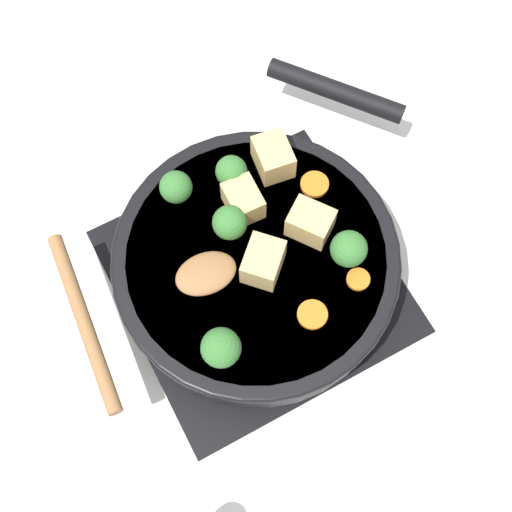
# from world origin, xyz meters

# --- Properties ---
(ground_plane) EXTENTS (2.40, 2.40, 0.00)m
(ground_plane) POSITION_xyz_m (0.00, 0.00, 0.00)
(ground_plane) COLOR silver
(front_burner_grate) EXTENTS (0.31, 0.31, 0.03)m
(front_burner_grate) POSITION_xyz_m (0.00, 0.00, 0.01)
(front_burner_grate) COLOR black
(front_burner_grate) RESTS_ON ground_plane
(skillet_pan) EXTENTS (0.42, 0.39, 0.06)m
(skillet_pan) POSITION_xyz_m (0.00, 0.00, 0.06)
(skillet_pan) COLOR black
(skillet_pan) RESTS_ON front_burner_grate
(wooden_spoon) EXTENTS (0.19, 0.21, 0.02)m
(wooden_spoon) POSITION_xyz_m (-0.13, 0.01, 0.09)
(wooden_spoon) COLOR olive
(wooden_spoon) RESTS_ON skillet_pan
(tofu_cube_center_large) EXTENTS (0.06, 0.06, 0.04)m
(tofu_cube_center_large) POSITION_xyz_m (0.07, 0.00, 0.10)
(tofu_cube_center_large) COLOR #DBB770
(tofu_cube_center_large) RESTS_ON skillet_pan
(tofu_cube_near_handle) EXTENTS (0.04, 0.05, 0.04)m
(tofu_cube_near_handle) POSITION_xyz_m (0.02, 0.06, 0.10)
(tofu_cube_near_handle) COLOR #DBB770
(tofu_cube_near_handle) RESTS_ON skillet_pan
(tofu_cube_east_chunk) EXTENTS (0.06, 0.06, 0.04)m
(tofu_cube_east_chunk) POSITION_xyz_m (0.00, -0.02, 0.10)
(tofu_cube_east_chunk) COLOR #DBB770
(tofu_cube_east_chunk) RESTS_ON skillet_pan
(tofu_cube_west_chunk) EXTENTS (0.04, 0.05, 0.04)m
(tofu_cube_west_chunk) POSITION_xyz_m (0.07, 0.09, 0.10)
(tofu_cube_west_chunk) COLOR #DBB770
(tofu_cube_west_chunk) RESTS_ON skillet_pan
(broccoli_floret_near_spoon) EXTENTS (0.04, 0.04, 0.04)m
(broccoli_floret_near_spoon) POSITION_xyz_m (-0.04, 0.10, 0.11)
(broccoli_floret_near_spoon) COLOR #709956
(broccoli_floret_near_spoon) RESTS_ON skillet_pan
(broccoli_floret_center_top) EXTENTS (0.04, 0.04, 0.05)m
(broccoli_floret_center_top) POSITION_xyz_m (0.09, -0.05, 0.11)
(broccoli_floret_center_top) COLOR #709956
(broccoli_floret_center_top) RESTS_ON skillet_pan
(broccoli_floret_east_rim) EXTENTS (0.04, 0.04, 0.05)m
(broccoli_floret_east_rim) POSITION_xyz_m (-0.01, 0.04, 0.11)
(broccoli_floret_east_rim) COLOR #709956
(broccoli_floret_east_rim) RESTS_ON skillet_pan
(broccoli_floret_west_rim) EXTENTS (0.04, 0.04, 0.04)m
(broccoli_floret_west_rim) POSITION_xyz_m (0.02, 0.09, 0.11)
(broccoli_floret_west_rim) COLOR #709956
(broccoli_floret_west_rim) RESTS_ON skillet_pan
(broccoli_floret_north_edge) EXTENTS (0.04, 0.04, 0.05)m
(broccoli_floret_north_edge) POSITION_xyz_m (-0.08, -0.08, 0.11)
(broccoli_floret_north_edge) COLOR #709956
(broccoli_floret_north_edge) RESTS_ON skillet_pan
(carrot_slice_orange_thin) EXTENTS (0.03, 0.03, 0.01)m
(carrot_slice_orange_thin) POSITION_xyz_m (0.02, -0.09, 0.09)
(carrot_slice_orange_thin) COLOR orange
(carrot_slice_orange_thin) RESTS_ON skillet_pan
(carrot_slice_near_center) EXTENTS (0.03, 0.03, 0.01)m
(carrot_slice_near_center) POSITION_xyz_m (0.10, 0.04, 0.09)
(carrot_slice_near_center) COLOR orange
(carrot_slice_near_center) RESTS_ON skillet_pan
(carrot_slice_edge_slice) EXTENTS (0.03, 0.03, 0.01)m
(carrot_slice_edge_slice) POSITION_xyz_m (0.08, -0.08, 0.09)
(carrot_slice_edge_slice) COLOR orange
(carrot_slice_edge_slice) RESTS_ON skillet_pan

